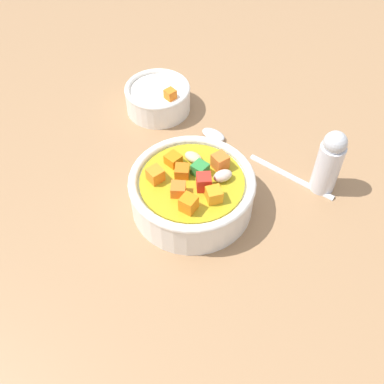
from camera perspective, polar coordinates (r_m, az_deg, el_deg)
name	(u,v)px	position (r cm, az deg, el deg)	size (l,w,h in cm)	color
ground_plane	(192,210)	(59.60, 0.00, -2.25)	(140.00, 140.00, 2.00)	#9E754F
soup_bowl_main	(192,191)	(56.58, 0.01, 0.19)	(15.62, 15.62, 6.73)	white
spoon	(254,156)	(64.75, 7.73, 4.54)	(2.07, 21.28, 1.02)	silver
side_bowl_small	(158,98)	(71.29, -4.27, 11.70)	(9.93, 9.93, 5.04)	white
pepper_shaker	(329,162)	(59.86, 16.77, 3.62)	(3.26, 3.26, 9.55)	silver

